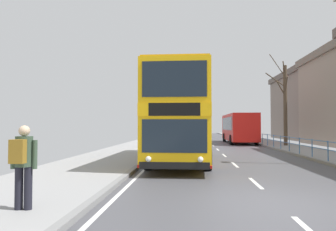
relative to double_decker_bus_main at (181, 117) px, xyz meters
The scene contains 7 objects.
ground 8.89m from the double_decker_bus_main, 77.84° to the right, with size 15.80×140.00×0.20m.
double_decker_bus_main is the anchor object (origin of this frame).
background_bus_far_lane 18.77m from the double_decker_bus_main, 72.97° to the left, with size 2.66×9.94×2.98m.
pedestrian_railing_far_kerb 7.32m from the double_decker_bus_main, 12.97° to the left, with size 0.05×24.24×0.96m.
pedestrian_with_backpack 10.48m from the double_decker_bus_main, 105.97° to the right, with size 0.54×0.53×1.68m.
bare_tree_far_00 14.69m from the double_decker_bus_main, 54.38° to the left, with size 1.98×1.18×7.80m.
background_building_01 33.59m from the double_decker_bus_main, 54.98° to the left, with size 13.35×14.87×8.88m.
Camera 1 is at (-2.05, -7.89, 1.82)m, focal length 34.69 mm.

